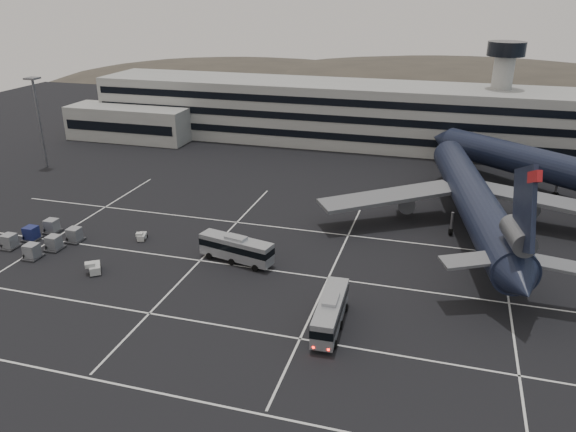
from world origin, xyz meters
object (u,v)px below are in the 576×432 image
object	(u,v)px
trijet_main	(474,200)
tug_a	(142,236)
bus_far	(236,248)
uld_cluster	(42,238)
bus_near	(330,311)

from	to	relation	value
trijet_main	tug_a	size ratio (longest dim) A/B	26.32
bus_far	uld_cluster	world-z (taller)	bus_far
bus_near	bus_far	bearing A→B (deg)	140.30
trijet_main	bus_near	world-z (taller)	trijet_main
trijet_main	uld_cluster	distance (m)	63.95
bus_far	bus_near	bearing A→B (deg)	-115.07
tug_a	uld_cluster	bearing A→B (deg)	-172.76
bus_near	uld_cluster	world-z (taller)	bus_near
bus_far	uld_cluster	size ratio (longest dim) A/B	0.97
bus_far	tug_a	xyz separation A→B (m)	(-16.08, 2.73, -1.51)
trijet_main	tug_a	bearing A→B (deg)	-170.53
bus_near	bus_far	world-z (taller)	bus_near
bus_near	bus_far	size ratio (longest dim) A/B	0.98
bus_far	tug_a	size ratio (longest dim) A/B	5.02
bus_near	uld_cluster	bearing A→B (deg)	166.23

